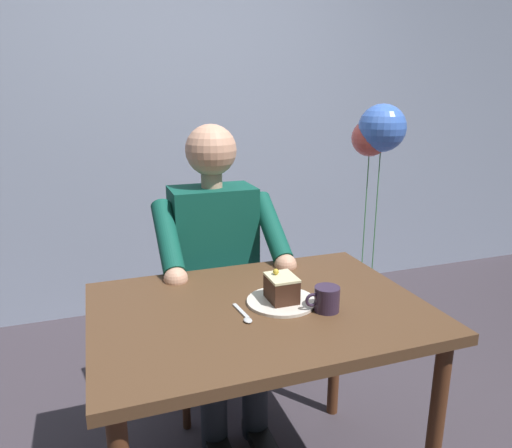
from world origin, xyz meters
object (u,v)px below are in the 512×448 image
dining_table (259,331)px  coffee_cup (326,298)px  dessert_spoon (245,316)px  seated_person (218,270)px  chair (210,293)px  balloon_display (375,156)px  cake_slice (281,288)px

dining_table → coffee_cup: bearing=152.0°
coffee_cup → dessert_spoon: (0.26, -0.04, -0.04)m
coffee_cup → seated_person: bearing=-73.2°
chair → balloon_display: size_ratio=0.67×
chair → cake_slice: size_ratio=8.25×
coffee_cup → dessert_spoon: size_ratio=0.81×
chair → coffee_cup: size_ratio=7.90×
seated_person → dessert_spoon: size_ratio=9.12×
dining_table → dessert_spoon: bearing=39.9°
cake_slice → balloon_display: bearing=-136.4°
coffee_cup → cake_slice: bearing=-42.7°
cake_slice → dessert_spoon: (0.15, 0.06, -0.05)m
cake_slice → dessert_spoon: cake_slice is taller
dining_table → cake_slice: cake_slice is taller
balloon_display → coffee_cup: bearing=50.7°
seated_person → coffee_cup: bearing=106.8°
seated_person → coffee_cup: seated_person is taller
cake_slice → balloon_display: size_ratio=0.08×
dining_table → coffee_cup: (-0.19, 0.10, 0.13)m
cake_slice → chair: bearing=-83.7°
chair → cake_slice: chair is taller
chair → dining_table: bearing=90.0°
seated_person → chair: bearing=-90.0°
chair → dessert_spoon: size_ratio=6.41×
dessert_spoon → chair: bearing=-95.3°
seated_person → dessert_spoon: 0.60m
dining_table → balloon_display: (-0.97, -0.85, 0.43)m
cake_slice → balloon_display: balloon_display is taller
dining_table → dessert_spoon: (0.07, 0.06, 0.10)m
dining_table → cake_slice: size_ratio=9.64×
cake_slice → dessert_spoon: 0.17m
dining_table → dessert_spoon: dessert_spoon is taller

